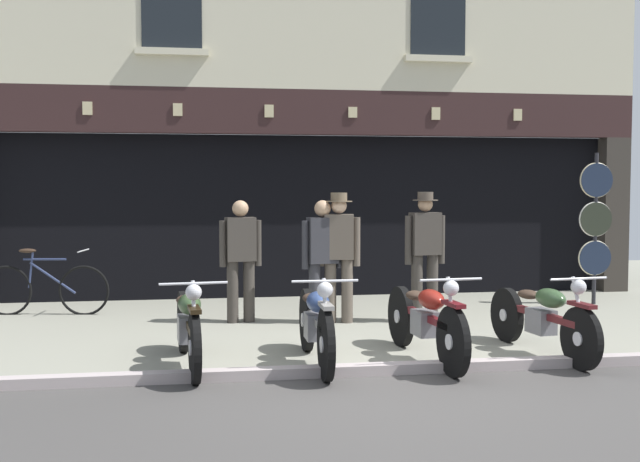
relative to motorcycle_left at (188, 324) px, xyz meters
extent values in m
cube|color=gray|center=(1.87, 4.34, -0.47)|extent=(22.89, 10.00, 0.08)
cube|color=#AFA1A0|center=(1.87, -0.58, -0.42)|extent=(22.89, 0.16, 0.18)
cube|color=black|center=(1.87, 6.64, 0.87)|extent=(10.02, 4.00, 2.60)
cube|color=#332D28|center=(7.09, 4.52, 0.87)|extent=(0.44, 0.36, 2.60)
cube|color=black|center=(1.87, 4.89, 1.00)|extent=(9.58, 0.03, 2.18)
cube|color=#2F1D1C|center=(1.87, 4.46, 2.52)|extent=(10.89, 0.24, 0.70)
cube|color=#C6B789|center=(-1.51, 4.32, 2.52)|extent=(0.14, 0.03, 0.20)
cube|color=#C6B789|center=(-0.18, 4.32, 2.52)|extent=(0.14, 0.03, 0.19)
cube|color=#C6B789|center=(1.21, 4.32, 2.52)|extent=(0.14, 0.03, 0.19)
cube|color=#C6B789|center=(2.53, 4.32, 2.52)|extent=(0.14, 0.03, 0.17)
cube|color=#C6B789|center=(3.89, 4.32, 2.52)|extent=(0.14, 0.03, 0.20)
cube|color=#C6B789|center=(5.28, 4.32, 2.52)|extent=(0.14, 0.03, 0.19)
cube|color=beige|center=(1.87, 4.54, 4.08)|extent=(10.89, 0.40, 2.43)
cube|color=black|center=(-0.26, 4.33, 4.08)|extent=(0.90, 0.02, 1.30)
cube|color=beige|center=(-0.26, 4.29, 3.38)|extent=(1.10, 0.12, 0.10)
cube|color=black|center=(3.92, 4.33, 4.08)|extent=(0.90, 0.02, 1.30)
cube|color=beige|center=(3.92, 4.29, 3.38)|extent=(1.10, 0.12, 0.10)
cylinder|color=black|center=(0.06, -0.67, -0.10)|extent=(0.13, 0.67, 0.66)
cylinder|color=silver|center=(0.06, -0.67, -0.10)|extent=(0.11, 0.15, 0.15)
cylinder|color=black|center=(-0.07, 0.71, -0.10)|extent=(0.14, 0.67, 0.66)
cylinder|color=silver|center=(-0.07, 0.71, -0.10)|extent=(0.12, 0.16, 0.15)
cube|color=black|center=(0.00, 0.02, 0.02)|extent=(0.19, 1.27, 0.07)
cube|color=slate|center=(0.00, 0.02, -0.05)|extent=(0.23, 0.34, 0.26)
ellipsoid|color=#33492A|center=(0.01, -0.14, 0.22)|extent=(0.26, 0.48, 0.20)
ellipsoid|color=#38281E|center=(-0.03, 0.27, 0.20)|extent=(0.23, 0.32, 0.10)
cube|color=black|center=(0.06, -0.67, 0.25)|extent=(0.13, 0.37, 0.04)
sphere|color=silver|center=(0.06, -0.61, 0.40)|extent=(0.15, 0.15, 0.15)
cylinder|color=silver|center=(0.06, -0.61, 0.48)|extent=(0.62, 0.08, 0.02)
cylinder|color=silver|center=(0.06, -0.63, 0.19)|extent=(0.06, 0.23, 0.62)
cylinder|color=black|center=(1.26, -0.76, -0.09)|extent=(0.07, 0.68, 0.68)
cylinder|color=silver|center=(1.26, -0.76, -0.09)|extent=(0.10, 0.15, 0.15)
cylinder|color=black|center=(1.26, 0.56, -0.09)|extent=(0.08, 0.68, 0.68)
cylinder|color=silver|center=(1.26, 0.56, -0.09)|extent=(0.11, 0.15, 0.15)
cube|color=gray|center=(1.26, -0.10, 0.03)|extent=(0.08, 1.21, 0.07)
cube|color=slate|center=(1.26, -0.10, -0.04)|extent=(0.20, 0.32, 0.26)
ellipsoid|color=navy|center=(1.26, -0.26, 0.23)|extent=(0.22, 0.46, 0.20)
ellipsoid|color=#38281E|center=(1.26, 0.14, 0.21)|extent=(0.20, 0.30, 0.10)
cube|color=gray|center=(1.26, -0.76, 0.27)|extent=(0.10, 0.36, 0.04)
sphere|color=silver|center=(1.26, -0.70, 0.41)|extent=(0.15, 0.15, 0.15)
cylinder|color=silver|center=(1.26, -0.70, 0.49)|extent=(0.62, 0.03, 0.02)
cylinder|color=silver|center=(1.26, -0.72, 0.20)|extent=(0.04, 0.23, 0.62)
cylinder|color=black|center=(2.46, -0.80, -0.09)|extent=(0.12, 0.68, 0.67)
cylinder|color=silver|center=(2.46, -0.80, -0.09)|extent=(0.11, 0.16, 0.15)
cylinder|color=black|center=(2.34, 0.64, -0.09)|extent=(0.13, 0.68, 0.67)
cylinder|color=silver|center=(2.34, 0.64, -0.09)|extent=(0.12, 0.16, 0.15)
cube|color=#591318|center=(2.40, -0.08, 0.03)|extent=(0.18, 1.33, 0.07)
cube|color=slate|center=(2.40, -0.08, -0.04)|extent=(0.23, 0.34, 0.26)
ellipsoid|color=maroon|center=(2.41, -0.25, 0.23)|extent=(0.26, 0.48, 0.20)
ellipsoid|color=#38281E|center=(2.38, 0.18, 0.21)|extent=(0.22, 0.32, 0.10)
cube|color=#591318|center=(2.46, -0.80, 0.26)|extent=(0.13, 0.37, 0.04)
sphere|color=silver|center=(2.45, -0.74, 0.41)|extent=(0.15, 0.15, 0.15)
cylinder|color=silver|center=(2.45, -0.74, 0.49)|extent=(0.62, 0.07, 0.02)
cylinder|color=silver|center=(2.45, -0.76, 0.20)|extent=(0.05, 0.23, 0.62)
cylinder|color=black|center=(3.78, -0.74, -0.12)|extent=(0.14, 0.63, 0.62)
cylinder|color=silver|center=(3.78, -0.74, -0.12)|extent=(0.12, 0.15, 0.14)
cylinder|color=black|center=(3.61, 0.68, -0.12)|extent=(0.15, 0.63, 0.62)
cylinder|color=silver|center=(3.61, 0.68, -0.12)|extent=(0.13, 0.15, 0.14)
cube|color=#51191C|center=(3.69, -0.03, 0.00)|extent=(0.23, 1.31, 0.07)
cube|color=slate|center=(3.69, -0.03, -0.07)|extent=(0.24, 0.34, 0.26)
ellipsoid|color=#314C2C|center=(3.71, -0.20, 0.20)|extent=(0.27, 0.48, 0.20)
ellipsoid|color=#38281E|center=(3.66, 0.22, 0.18)|extent=(0.23, 0.32, 0.10)
cube|color=#51191C|center=(3.78, -0.74, 0.21)|extent=(0.14, 0.37, 0.04)
sphere|color=silver|center=(3.77, -0.68, 0.38)|extent=(0.15, 0.15, 0.15)
cylinder|color=silver|center=(3.77, -0.68, 0.46)|extent=(0.62, 0.10, 0.02)
cylinder|color=silver|center=(3.77, -0.70, 0.17)|extent=(0.07, 0.27, 0.61)
cylinder|color=#38332D|center=(0.76, 2.45, -0.02)|extent=(0.15, 0.15, 0.83)
cylinder|color=#38332D|center=(0.54, 2.42, -0.02)|extent=(0.15, 0.15, 0.83)
cube|color=#38332D|center=(0.65, 2.43, 0.67)|extent=(0.41, 0.28, 0.57)
cube|color=silver|center=(0.63, 2.55, 0.73)|extent=(0.14, 0.04, 0.32)
cube|color=maroon|center=(0.63, 2.56, 0.72)|extent=(0.05, 0.02, 0.30)
cylinder|color=#38332D|center=(0.88, 2.47, 0.61)|extent=(0.09, 0.09, 0.60)
cylinder|color=#38332D|center=(0.42, 2.40, 0.61)|extent=(0.09, 0.09, 0.60)
sphere|color=tan|center=(0.65, 2.43, 1.07)|extent=(0.21, 0.21, 0.21)
cylinder|color=#2D2D33|center=(1.82, 2.23, -0.03)|extent=(0.15, 0.15, 0.81)
cylinder|color=#2D2D33|center=(1.60, 2.20, -0.03)|extent=(0.15, 0.15, 0.81)
cube|color=#2D2D33|center=(1.71, 2.22, 0.65)|extent=(0.41, 0.27, 0.60)
cube|color=silver|center=(1.69, 2.33, 0.73)|extent=(0.14, 0.04, 0.33)
cube|color=#47234C|center=(1.69, 2.34, 0.71)|extent=(0.05, 0.02, 0.31)
cylinder|color=#2D2D33|center=(1.94, 2.25, 0.60)|extent=(0.09, 0.09, 0.63)
cylinder|color=#2D2D33|center=(1.47, 2.18, 0.60)|extent=(0.09, 0.09, 0.63)
sphere|color=tan|center=(1.71, 2.22, 1.07)|extent=(0.22, 0.22, 0.22)
cylinder|color=#38332D|center=(3.15, 2.08, 0.03)|extent=(0.15, 0.15, 0.91)
cylinder|color=#38332D|center=(2.94, 2.06, 0.03)|extent=(0.15, 0.15, 0.91)
cube|color=#38332D|center=(3.05, 2.07, 0.74)|extent=(0.40, 0.26, 0.55)
cube|color=silver|center=(3.03, 2.18, 0.80)|extent=(0.14, 0.04, 0.31)
cube|color=maroon|center=(3.03, 2.20, 0.79)|extent=(0.05, 0.02, 0.29)
cylinder|color=#38332D|center=(3.28, 2.10, 0.66)|extent=(0.09, 0.09, 0.64)
cylinder|color=#38332D|center=(2.81, 2.04, 0.66)|extent=(0.09, 0.09, 0.64)
sphere|color=tan|center=(3.05, 2.07, 1.12)|extent=(0.19, 0.19, 0.19)
cylinder|color=#4C4238|center=(3.05, 2.07, 1.18)|extent=(0.33, 0.33, 0.01)
cylinder|color=#4C4238|center=(3.05, 2.07, 1.23)|extent=(0.20, 0.20, 0.11)
cylinder|color=brown|center=(2.03, 2.19, 0.00)|extent=(0.15, 0.15, 0.86)
cylinder|color=brown|center=(1.81, 2.22, 0.00)|extent=(0.15, 0.15, 0.86)
cube|color=brown|center=(1.92, 2.21, 0.70)|extent=(0.41, 0.27, 0.59)
cube|color=silver|center=(1.94, 2.32, 0.77)|extent=(0.14, 0.04, 0.33)
cube|color=brown|center=(1.94, 2.33, 0.76)|extent=(0.05, 0.02, 0.31)
cylinder|color=brown|center=(2.15, 2.17, 0.63)|extent=(0.09, 0.09, 0.64)
cylinder|color=brown|center=(1.69, 2.24, 0.63)|extent=(0.09, 0.09, 0.64)
sphere|color=beige|center=(1.92, 2.21, 1.11)|extent=(0.20, 0.20, 0.20)
cylinder|color=brown|center=(1.92, 2.21, 1.16)|extent=(0.35, 0.35, 0.01)
cylinder|color=brown|center=(1.92, 2.21, 1.22)|extent=(0.22, 0.22, 0.11)
cylinder|color=#232328|center=(6.04, 3.15, 0.71)|extent=(0.06, 0.06, 2.29)
cylinder|color=#192338|center=(6.04, 3.13, 1.45)|extent=(0.51, 0.03, 0.51)
torus|color=beige|center=(6.04, 3.15, 1.45)|extent=(0.53, 0.04, 0.53)
cylinder|color=#23281E|center=(6.04, 3.13, 0.86)|extent=(0.51, 0.03, 0.51)
torus|color=silver|center=(6.04, 3.15, 0.86)|extent=(0.53, 0.04, 0.53)
cylinder|color=#192338|center=(6.04, 3.13, 0.27)|extent=(0.51, 0.03, 0.51)
torus|color=beige|center=(6.04, 3.15, 0.27)|extent=(0.53, 0.04, 0.53)
cube|color=silver|center=(0.18, 4.74, 1.23)|extent=(0.81, 0.02, 1.05)
cube|color=#1E3323|center=(0.18, 4.72, 1.65)|extent=(0.81, 0.01, 0.20)
cube|color=silver|center=(-0.82, 4.74, 1.19)|extent=(0.69, 0.02, 1.12)
cube|color=#1E3323|center=(-0.82, 4.72, 1.65)|extent=(0.69, 0.01, 0.20)
torus|color=black|center=(-1.47, 3.37, -0.10)|extent=(0.70, 0.14, 0.71)
torus|color=black|center=(-2.54, 3.53, -0.10)|extent=(0.70, 0.14, 0.71)
cylinder|color=navy|center=(-1.90, 3.44, 0.08)|extent=(0.63, 0.12, 0.45)
cylinder|color=navy|center=(-2.00, 3.45, 0.34)|extent=(0.59, 0.11, 0.03)
cylinder|color=navy|center=(-2.20, 3.48, 0.20)|extent=(0.10, 0.04, 0.52)
ellipsoid|color=#332319|center=(-2.24, 3.49, 0.46)|extent=(0.25, 0.15, 0.06)
cylinder|color=silver|center=(-1.47, 3.37, 0.46)|extent=(0.09, 0.50, 0.02)
camera|label=1|loc=(0.10, -7.66, 1.37)|focal=43.23mm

